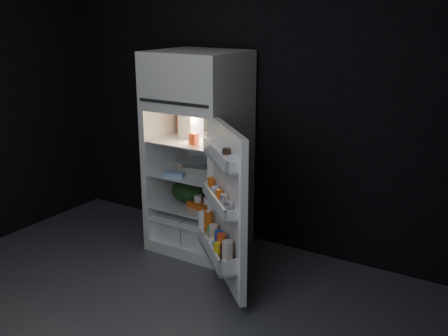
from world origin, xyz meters
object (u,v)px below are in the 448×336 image
Objects in this scene: refrigerator at (200,145)px; fridge_door at (225,211)px; milk_jug at (191,124)px; egg_carton at (198,171)px; yogurt_tray at (204,205)px.

fridge_door is (0.65, -0.64, -0.28)m from refrigerator.
milk_jug is (-0.72, 0.60, 0.47)m from fridge_door.
refrigerator is at bearing 135.59° from fridge_door.
egg_carton is 1.06× the size of yogurt_tray.
yogurt_tray is (0.06, -0.00, -0.31)m from egg_carton.
milk_jug is 0.84× the size of yogurt_tray.
milk_jug is at bearing -154.40° from refrigerator.
egg_carton is at bearing -23.69° from milk_jug.
egg_carton is (-0.58, 0.51, 0.08)m from fridge_door.
yogurt_tray is at bearing 136.16° from fridge_door.
fridge_door is 0.77m from yogurt_tray.
fridge_door is at bearing -53.01° from egg_carton.
egg_carton is at bearing -170.36° from yogurt_tray.
refrigerator reaches higher than yogurt_tray.
egg_carton is (0.14, -0.09, -0.38)m from milk_jug.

